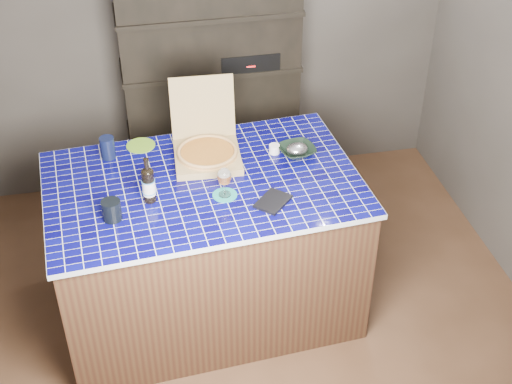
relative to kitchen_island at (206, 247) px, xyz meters
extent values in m
plane|color=brown|center=(0.23, -0.29, -0.48)|extent=(3.50, 3.50, 0.00)
plane|color=#4E4944|center=(0.23, 1.46, 0.77)|extent=(3.50, 0.00, 3.50)
cube|color=black|center=(0.23, 1.24, 0.42)|extent=(1.20, 0.40, 1.80)
cube|color=black|center=(0.48, 1.19, 0.65)|extent=(0.40, 0.32, 0.12)
cube|color=#472F1C|center=(0.00, 0.00, -0.02)|extent=(1.76, 1.18, 0.92)
cube|color=#060443|center=(0.00, 0.00, 0.46)|extent=(1.81, 1.22, 0.03)
cube|color=tan|center=(0.06, 0.21, 0.50)|extent=(0.40, 0.40, 0.04)
cube|color=tan|center=(0.07, 0.44, 0.70)|extent=(0.38, 0.11, 0.37)
cylinder|color=tan|center=(0.06, 0.21, 0.52)|extent=(0.35, 0.35, 0.01)
cylinder|color=maroon|center=(0.06, 0.21, 0.53)|extent=(0.30, 0.30, 0.01)
torus|color=tan|center=(0.06, 0.21, 0.54)|extent=(0.35, 0.35, 0.02)
cylinder|color=black|center=(-0.30, -0.11, 0.57)|extent=(0.07, 0.07, 0.19)
ellipsoid|color=black|center=(-0.30, -0.11, 0.66)|extent=(0.07, 0.07, 0.04)
cylinder|color=black|center=(-0.30, -0.11, 0.71)|extent=(0.02, 0.02, 0.08)
cylinder|color=white|center=(-0.30, -0.11, 0.56)|extent=(0.07, 0.07, 0.08)
cylinder|color=#397DC4|center=(-0.30, -0.11, 0.53)|extent=(0.07, 0.07, 0.01)
cylinder|color=#397DC4|center=(-0.30, -0.11, 0.60)|extent=(0.07, 0.07, 0.01)
cylinder|color=teal|center=(0.10, -0.15, 0.48)|extent=(0.13, 0.13, 0.01)
cylinder|color=white|center=(0.10, -0.15, 0.48)|extent=(0.07, 0.07, 0.00)
cylinder|color=white|center=(0.10, -0.15, 0.52)|extent=(0.01, 0.01, 0.07)
ellipsoid|color=white|center=(0.10, -0.15, 0.60)|extent=(0.08, 0.08, 0.10)
cylinder|color=#B05D1C|center=(0.10, -0.15, 0.59)|extent=(0.06, 0.06, 0.05)
cylinder|color=white|center=(0.10, -0.15, 0.62)|extent=(0.06, 0.06, 0.02)
cylinder|color=black|center=(-0.50, -0.23, 0.53)|extent=(0.10, 0.10, 0.11)
cube|color=black|center=(0.34, -0.26, 0.48)|extent=(0.23, 0.23, 0.02)
imported|color=black|center=(0.58, 0.16, 0.50)|extent=(0.25, 0.25, 0.05)
ellipsoid|color=#B0AEBA|center=(0.58, 0.16, 0.52)|extent=(0.13, 0.11, 0.06)
cylinder|color=white|center=(0.46, 0.21, 0.50)|extent=(0.06, 0.06, 0.05)
cylinder|color=black|center=(-0.50, 0.36, 0.54)|extent=(0.08, 0.08, 0.13)
cylinder|color=#71AF25|center=(-0.31, 0.44, 0.48)|extent=(0.17, 0.17, 0.01)
camera|label=1|loc=(-0.36, -3.22, 2.77)|focal=50.00mm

